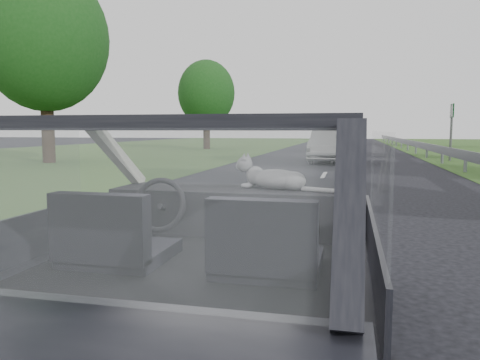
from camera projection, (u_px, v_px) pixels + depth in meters
The scene contains 10 objects.
subject_car at pixel (204, 252), 2.58m from camera, with size 1.80×4.00×1.45m, color black.
dashboard at pixel (232, 210), 3.18m from camera, with size 1.58×0.45×0.30m, color black.
driver_seat at pixel (111, 232), 2.38m from camera, with size 0.50×0.72×0.42m, color black.
passenger_seat at pixel (266, 240), 2.20m from camera, with size 0.50×0.72×0.42m, color black.
steering_wheel at pixel (159, 205), 2.97m from camera, with size 0.36×0.36×0.04m, color black.
cat at pixel (276, 178), 3.11m from camera, with size 0.53×0.16×0.24m, color gray.
other_car at pixel (330, 145), 19.92m from camera, with size 1.71×4.34×1.43m, color #BABABA.
highway_sign at pixel (451, 133), 20.60m from camera, with size 0.10×1.00×2.51m, color #0F461F.
tree_5 at pixel (45, 67), 19.19m from camera, with size 5.18×5.18×7.86m, color #154414, non-canonical shape.
tree_6 at pixel (206, 106), 33.01m from camera, with size 4.01×4.01×6.07m, color #154414, non-canonical shape.
Camera 1 is at (0.78, -2.41, 1.40)m, focal length 35.00 mm.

